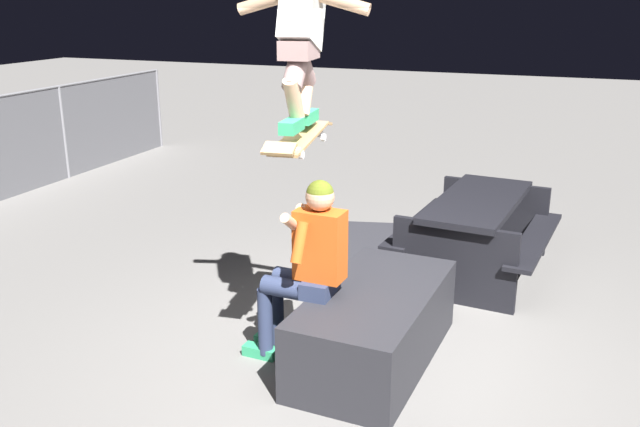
# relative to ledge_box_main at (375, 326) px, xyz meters

# --- Properties ---
(ground_plane) EXTENTS (40.00, 40.00, 0.00)m
(ground_plane) POSITION_rel_ledge_box_main_xyz_m (-0.16, 0.17, -0.28)
(ground_plane) COLOR slate
(ledge_box_main) EXTENTS (1.66, 0.86, 0.55)m
(ledge_box_main) POSITION_rel_ledge_box_main_xyz_m (0.00, 0.00, 0.00)
(ledge_box_main) COLOR #28282D
(ledge_box_main) RESTS_ON ground
(person_sitting_on_ledge) EXTENTS (0.59, 0.76, 1.39)m
(person_sitting_on_ledge) POSITION_rel_ledge_box_main_xyz_m (-0.19, 0.46, 0.51)
(person_sitting_on_ledge) COLOR #2D3856
(person_sitting_on_ledge) RESTS_ON ground
(skateboard) EXTENTS (1.04, 0.32, 0.13)m
(skateboard) POSITION_rel_ledge_box_main_xyz_m (-0.22, 0.49, 1.40)
(skateboard) COLOR #AD8451
(skater_airborne) EXTENTS (0.63, 0.89, 1.12)m
(skater_airborne) POSITION_rel_ledge_box_main_xyz_m (-0.17, 0.49, 2.08)
(skater_airborne) COLOR #2D9E66
(kicker_ramp) EXTENTS (1.35, 1.24, 0.35)m
(kicker_ramp) POSITION_rel_ledge_box_main_xyz_m (1.82, 0.56, -0.22)
(kicker_ramp) COLOR #28282D
(kicker_ramp) RESTS_ON ground
(picnic_table_back) EXTENTS (1.81, 1.48, 0.75)m
(picnic_table_back) POSITION_rel_ledge_box_main_xyz_m (1.98, -0.40, 0.22)
(picnic_table_back) COLOR black
(picnic_table_back) RESTS_ON ground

